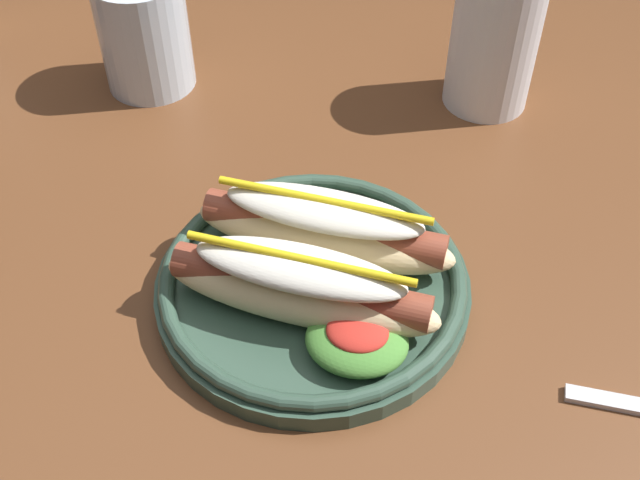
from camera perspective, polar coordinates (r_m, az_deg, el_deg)
The scene contains 4 objects.
dining_table at distance 0.72m, azimuth -5.45°, elevation -3.65°, with size 1.47×0.91×0.74m.
hot_dog_plate at distance 0.57m, azimuth -0.43°, elevation -2.53°, with size 0.24×0.24×0.08m.
water_cup at distance 0.79m, azimuth -12.84°, elevation 14.62°, with size 0.09×0.09×0.11m, color silver.
extra_cup at distance 0.76m, azimuth 12.74°, elevation 14.23°, with size 0.08×0.08×0.14m, color white.
Camera 1 is at (0.15, -0.44, 1.19)m, focal length 43.37 mm.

